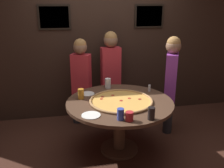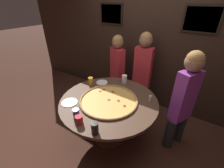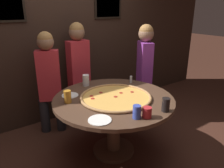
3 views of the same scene
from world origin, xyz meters
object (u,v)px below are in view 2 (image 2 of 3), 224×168
dining_table (109,108)px  drink_cup_beside_pizza (79,120)px  drink_cup_near_right (76,114)px  white_plate_left_side (102,82)px  white_plate_beside_cup (70,102)px  diner_far_right (143,69)px  drink_cup_far_right (91,81)px  diner_far_left (184,98)px  drink_cup_centre_back (124,79)px  diner_centre_back (117,67)px  giant_pizza (109,100)px  drink_cup_front_edge (95,128)px  condiment_shaker (150,99)px

dining_table → drink_cup_beside_pizza: drink_cup_beside_pizza is taller
dining_table → drink_cup_near_right: size_ratio=10.67×
white_plate_left_side → white_plate_beside_cup: size_ratio=0.89×
dining_table → white_plate_left_side: white_plate_left_side is taller
diner_far_right → drink_cup_far_right: bearing=51.5°
drink_cup_near_right → diner_far_left: 1.42m
drink_cup_beside_pizza → drink_cup_centre_back: bearing=91.8°
drink_cup_far_right → diner_far_left: diner_far_left is taller
white_plate_beside_cup → diner_centre_back: size_ratio=0.15×
drink_cup_beside_pizza → diner_far_right: 1.60m
dining_table → white_plate_left_side: 0.55m
dining_table → white_plate_beside_cup: bearing=-139.4°
white_plate_beside_cup → drink_cup_near_right: bearing=-28.5°
giant_pizza → white_plate_left_side: giant_pizza is taller
drink_cup_near_right → drink_cup_front_edge: 0.34m
drink_cup_centre_back → drink_cup_far_right: size_ratio=1.06×
white_plate_beside_cup → drink_cup_front_edge: bearing=-19.3°
drink_cup_near_right → white_plate_left_side: bearing=107.4°
drink_cup_far_right → condiment_shaker: (1.00, 0.11, -0.02)m
drink_cup_near_right → diner_far_left: diner_far_left is taller
dining_table → drink_cup_far_right: bearing=159.7°
white_plate_left_side → diner_far_left: (1.30, 0.10, 0.11)m
drink_cup_beside_pizza → drink_cup_front_edge: size_ratio=0.74×
giant_pizza → drink_cup_front_edge: 0.61m
drink_cup_near_right → diner_centre_back: size_ratio=0.09×
drink_cup_centre_back → drink_cup_near_right: bearing=-92.9°
drink_cup_near_right → diner_far_right: size_ratio=0.09×
drink_cup_far_right → diner_centre_back: (0.06, 0.74, 0.01)m
condiment_shaker → drink_cup_far_right: bearing=-174.0°
drink_cup_far_right → diner_centre_back: size_ratio=0.10×
giant_pizza → drink_cup_far_right: (-0.51, 0.21, 0.06)m
drink_cup_near_right → white_plate_beside_cup: size_ratio=0.59×
white_plate_left_side → diner_far_right: size_ratio=0.13×
giant_pizza → diner_far_right: (0.06, 1.04, 0.12)m
giant_pizza → diner_far_right: 1.05m
drink_cup_front_edge → diner_centre_back: (-0.65, 1.51, 0.01)m
giant_pizza → drink_cup_front_edge: (0.21, -0.57, 0.06)m
drink_cup_far_right → diner_far_left: size_ratio=0.09×
drink_cup_far_right → white_plate_left_side: size_ratio=0.71×
diner_centre_back → diner_far_left: diner_far_left is taller
drink_cup_beside_pizza → white_plate_beside_cup: drink_cup_beside_pizza is taller
drink_cup_beside_pizza → drink_cup_near_right: 0.10m
giant_pizza → diner_far_right: diner_far_right is taller
dining_table → diner_far_left: bearing=26.4°
drink_cup_near_right → drink_cup_front_edge: (0.34, -0.06, 0.01)m
white_plate_beside_cup → diner_far_left: size_ratio=0.15×
giant_pizza → drink_cup_far_right: 0.55m
diner_centre_back → white_plate_left_side: bearing=118.8°
giant_pizza → condiment_shaker: (0.50, 0.31, 0.04)m
drink_cup_front_edge → diner_centre_back: size_ratio=0.10×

